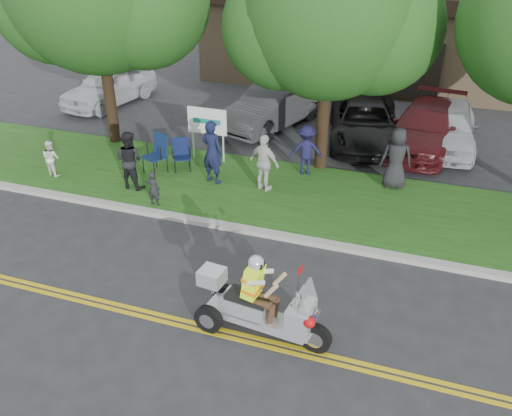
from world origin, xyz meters
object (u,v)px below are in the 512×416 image
(parked_car_far_right, at_px, (448,126))
(spectator_adult_mid, at_px, (130,160))
(lawn_chair_b, at_px, (181,152))
(parked_car_right, at_px, (426,127))
(parked_car_far_left, at_px, (109,86))
(trike_scooter, at_px, (258,307))
(spectator_adult_right, at_px, (264,163))
(parked_car_left, at_px, (273,106))
(spectator_adult_left, at_px, (212,152))
(lawn_chair_a, at_px, (158,151))
(parked_car_mid, at_px, (364,123))

(parked_car_far_right, bearing_deg, spectator_adult_mid, -144.01)
(lawn_chair_b, height_order, parked_car_right, parked_car_right)
(parked_car_far_left, bearing_deg, trike_scooter, -37.81)
(spectator_adult_right, bearing_deg, parked_car_right, -109.62)
(parked_car_left, relative_size, parked_car_far_right, 1.05)
(trike_scooter, distance_m, lawn_chair_b, 7.43)
(spectator_adult_left, height_order, parked_car_right, spectator_adult_left)
(lawn_chair_a, xyz_separation_m, spectator_adult_left, (1.80, -0.13, 0.27))
(parked_car_mid, bearing_deg, lawn_chair_a, -150.69)
(lawn_chair_b, xyz_separation_m, spectator_adult_left, (1.23, -0.51, 0.38))
(spectator_adult_left, relative_size, spectator_adult_right, 1.14)
(parked_car_far_left, bearing_deg, spectator_adult_right, -23.68)
(trike_scooter, relative_size, spectator_adult_right, 1.62)
(parked_car_mid, distance_m, parked_car_right, 1.97)
(trike_scooter, height_order, lawn_chair_b, trike_scooter)
(trike_scooter, distance_m, spectator_adult_mid, 6.84)
(spectator_adult_left, xyz_separation_m, parked_car_far_left, (-6.86, 5.50, -0.27))
(parked_car_far_right, bearing_deg, parked_car_right, -160.16)
(parked_car_right, height_order, parked_car_far_right, parked_car_far_right)
(spectator_adult_left, bearing_deg, parked_car_right, -124.33)
(parked_car_far_left, bearing_deg, parked_car_left, 6.48)
(parked_car_mid, relative_size, parked_car_right, 1.00)
(spectator_adult_left, xyz_separation_m, parked_car_far_right, (6.14, 5.14, -0.27))
(trike_scooter, relative_size, parked_car_right, 0.53)
(lawn_chair_a, distance_m, spectator_adult_right, 3.33)
(lawn_chair_b, height_order, parked_car_left, parked_car_left)
(lawn_chair_a, relative_size, lawn_chair_b, 1.21)
(spectator_adult_right, bearing_deg, spectator_adult_left, 19.56)
(spectator_adult_right, distance_m, parked_car_right, 6.26)
(lawn_chair_a, xyz_separation_m, parked_car_far_left, (-5.06, 5.37, 0.00))
(trike_scooter, distance_m, lawn_chair_a, 7.50)
(trike_scooter, distance_m, parked_car_mid, 10.17)
(parked_car_far_right, bearing_deg, spectator_adult_left, -141.28)
(lawn_chair_b, relative_size, parked_car_right, 0.19)
(spectator_adult_left, distance_m, parked_car_left, 5.13)
(parked_car_far_left, relative_size, parked_car_left, 0.96)
(trike_scooter, distance_m, parked_car_far_left, 14.87)
(parked_car_far_left, height_order, parked_car_right, parked_car_far_left)
(parked_car_left, bearing_deg, parked_car_far_left, -164.43)
(parked_car_far_left, height_order, parked_car_far_right, parked_car_far_left)
(parked_car_mid, distance_m, parked_car_far_right, 2.68)
(parked_car_far_left, bearing_deg, parked_car_right, 6.63)
(lawn_chair_a, height_order, parked_car_right, parked_car_right)
(lawn_chair_a, xyz_separation_m, spectator_adult_mid, (-0.21, -1.18, 0.17))
(parked_car_mid, bearing_deg, parked_car_far_right, -2.99)
(spectator_adult_left, xyz_separation_m, parked_car_mid, (3.49, 4.73, -0.34))
(spectator_adult_right, relative_size, parked_car_left, 0.35)
(parked_car_far_right, bearing_deg, parked_car_far_left, 177.20)
(parked_car_left, height_order, parked_car_right, parked_car_left)
(lawn_chair_b, bearing_deg, lawn_chair_a, -176.67)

